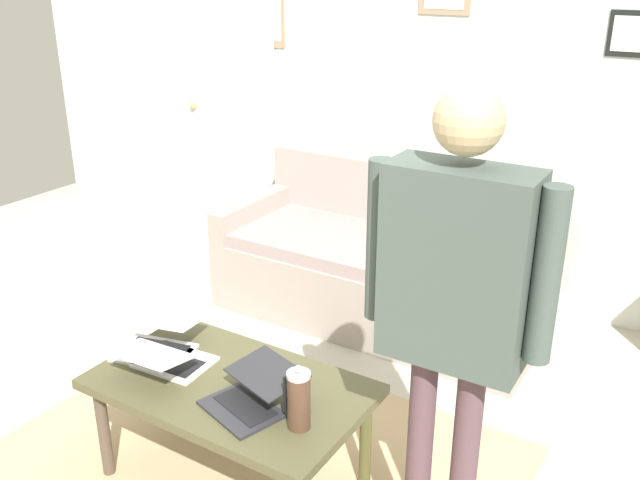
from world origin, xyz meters
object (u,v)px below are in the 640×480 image
Objects in this scene: laptop_center at (250,396)px; french_press at (299,400)px; person_standing at (455,292)px; interior_door at (229,107)px; couch at (383,269)px; laptop_right at (158,340)px; laptop_left at (166,359)px; coffee_table at (231,394)px.

french_press is (-0.22, 0.01, 0.07)m from laptop_center.
laptop_center is at bearing 7.20° from person_standing.
couch is at bearing 160.70° from interior_door.
laptop_center is 1.57× the size of french_press.
interior_door is 5.33× the size of laptop_right.
laptop_right is at bearing 80.59° from couch.
interior_door reaches higher than couch.
laptop_right is at bearing -11.03° from laptop_center.
laptop_center is 0.23× the size of person_standing.
laptop_left reaches higher than laptop_right.
coffee_table is at bearing 175.39° from laptop_right.
interior_door is 8.04× the size of french_press.
laptop_left is 0.67m from french_press.
french_press is at bearing 132.97° from interior_door.
interior_door is 3.02m from laptop_center.
interior_door is 1.84m from couch.
coffee_table is at bearing 128.41° from interior_door.
laptop_center is (-0.17, 0.08, 0.10)m from coffee_table.
couch is 4.81× the size of laptop_center.
couch is at bearing -99.41° from laptop_right.
coffee_table is 0.43m from french_press.
person_standing is at bearing -168.80° from french_press.
laptop_right is 1.51× the size of french_press.
french_press is 0.15× the size of person_standing.
laptop_left is at bearing -2.82° from laptop_center.
laptop_center is 0.94m from person_standing.
laptop_right is at bearing 121.46° from interior_door.
french_press is (-2.13, 2.29, -0.43)m from interior_door.
french_press is at bearing 167.17° from coffee_table.
interior_door is at bearing -58.54° from laptop_right.
couch reaches higher than laptop_right.
laptop_center reaches higher than coffee_table.
laptop_right is at bearing -0.96° from person_standing.
interior_door is 1.87× the size of coffee_table.
couch is 1.11× the size of person_standing.
couch is 1.84m from french_press.
coffee_table is 4.31× the size of french_press.
laptop_center is at bearing 168.97° from laptop_right.
coffee_table is 1.12m from person_standing.
couch reaches higher than coffee_table.
couch is 1.72m from laptop_left.
interior_door reaches higher than laptop_center.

